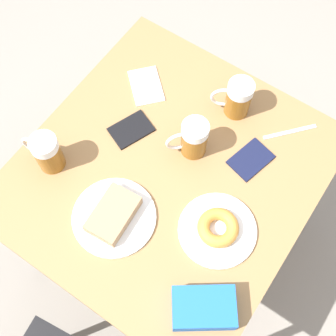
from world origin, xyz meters
TOP-DOWN VIEW (x-y plane):
  - ground_plane at (0.00, 0.00)m, footprint 8.00×8.00m
  - table at (0.00, 0.00)m, footprint 0.84×0.89m
  - plate_with_cake at (0.04, 0.21)m, footprint 0.24×0.24m
  - plate_with_donut at (-0.22, 0.08)m, footprint 0.22×0.22m
  - beer_mug_left at (-0.05, -0.30)m, footprint 0.12×0.09m
  - beer_mug_center at (-0.02, -0.10)m, footprint 0.10×0.11m
  - beer_mug_right at (0.31, 0.17)m, footprint 0.13×0.08m
  - napkin_folded at (0.23, -0.21)m, footprint 0.17×0.16m
  - fork at (-0.24, -0.32)m, footprint 0.12×0.14m
  - passport_near_edge at (0.17, -0.05)m, footprint 0.13×0.15m
  - passport_far_edge at (-0.19, -0.17)m, footprint 0.12×0.14m
  - blue_pouch at (-0.30, 0.28)m, footprint 0.19×0.18m

SIDE VIEW (x-z plane):
  - ground_plane at x=0.00m, z-range 0.00..0.00m
  - table at x=0.00m, z-range 0.29..1.01m
  - fork at x=-0.24m, z-range 0.71..0.72m
  - napkin_folded at x=0.23m, z-range 0.71..0.72m
  - passport_near_edge at x=0.17m, z-range 0.71..0.72m
  - passport_far_edge at x=-0.19m, z-range 0.71..0.72m
  - plate_with_donut at x=-0.22m, z-range 0.71..0.75m
  - plate_with_cake at x=0.04m, z-range 0.71..0.76m
  - blue_pouch at x=-0.30m, z-range 0.71..0.78m
  - beer_mug_left at x=-0.05m, z-range 0.71..0.85m
  - beer_mug_center at x=-0.02m, z-range 0.71..0.85m
  - beer_mug_right at x=0.31m, z-range 0.71..0.85m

